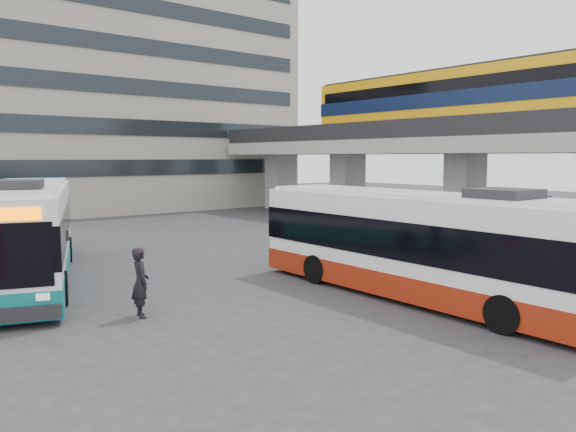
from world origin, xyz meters
TOP-DOWN VIEW (x-y plane):
  - ground at (0.00, 0.00)m, footprint 120.00×120.00m
  - viaduct at (17.00, 10.70)m, footprint 8.00×32.00m
  - bike_shelter at (8.50, 3.00)m, footprint 10.00×4.00m
  - office_block at (6.00, 36.00)m, footprint 30.00×15.00m
  - road_markings at (2.50, -3.00)m, footprint 0.15×7.60m
  - bus_main at (1.09, -0.72)m, footprint 2.88×12.04m
  - bus_teal at (-7.70, 9.38)m, footprint 6.66×12.72m
  - pedestrian at (-6.54, 2.59)m, footprint 0.58×0.78m

SIDE VIEW (x-z plane):
  - ground at x=0.00m, z-range 0.00..0.00m
  - road_markings at x=2.50m, z-range 0.00..0.01m
  - pedestrian at x=-6.54m, z-range 0.00..1.94m
  - bike_shelter at x=8.50m, z-range 0.25..2.79m
  - bus_main at x=1.09m, z-range -0.13..3.41m
  - bus_teal at x=-7.70m, z-range -0.13..3.57m
  - viaduct at x=17.00m, z-range 1.39..11.07m
  - office_block at x=6.00m, z-range 0.00..25.00m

